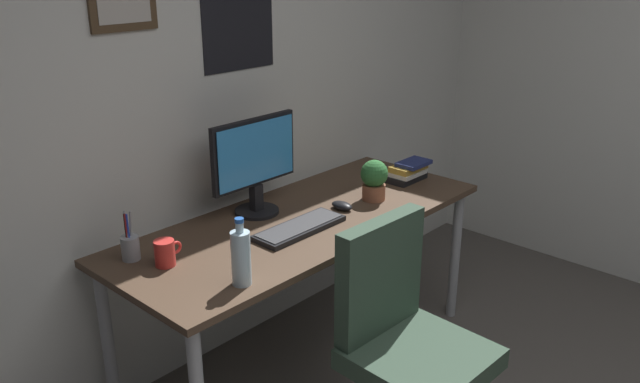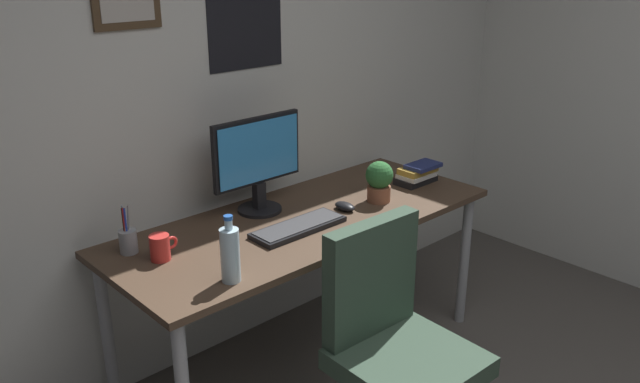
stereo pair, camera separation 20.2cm
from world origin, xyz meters
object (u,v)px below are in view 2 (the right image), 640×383
Objects in this scene: pen_cup at (128,240)px; book_stack_left at (418,174)px; water_bottle at (230,254)px; office_chair at (393,338)px; potted_plant at (379,180)px; keyboard at (298,227)px; monitor at (258,161)px; computer_mouse at (345,206)px; coffee_mug_near at (160,247)px.

pen_cup is 0.94× the size of book_stack_left.
water_bottle is 1.32m from book_stack_left.
water_bottle is at bearing -171.10° from book_stack_left.
potted_plant is (0.56, 0.59, 0.32)m from office_chair.
keyboard is 0.69m from pen_cup.
water_bottle reaches higher than potted_plant.
office_chair is 0.67m from water_bottle.
office_chair is 3.76× the size of water_bottle.
potted_plant reaches higher than keyboard.
potted_plant is 0.91× the size of book_stack_left.
keyboard is at bearing -24.34° from pen_cup.
monitor is 1.07× the size of keyboard.
computer_mouse is 0.95× the size of coffee_mug_near.
keyboard is 0.51m from potted_plant.
monitor is at bearing 43.44° from water_bottle.
monitor is 0.88m from book_stack_left.
keyboard is at bearing -92.08° from monitor.
potted_plant reaches higher than book_stack_left.
office_chair is 2.21× the size of keyboard.
pen_cup is (-1.13, 0.29, -0.05)m from potted_plant.
monitor is 0.58m from potted_plant.
water_bottle reaches higher than computer_mouse.
pen_cup is at bearing 122.59° from office_chair.
book_stack_left is (1.30, 0.20, -0.06)m from water_bottle.
water_bottle is (-0.77, -0.20, 0.09)m from computer_mouse.
office_chair is 0.94m from coffee_mug_near.
coffee_mug_near is 1.40m from book_stack_left.
potted_plant is at bearing -14.49° from pen_cup.
coffee_mug_near is 0.54× the size of book_stack_left.
water_bottle reaches higher than pen_cup.
office_chair is 2.07× the size of monitor.
pen_cup is at bearing 179.69° from monitor.
water_bottle is 1.26× the size of pen_cup.
water_bottle is at bearing -165.70° from computer_mouse.
water_bottle is at bearing 133.68° from office_chair.
office_chair is at bearing -94.98° from monitor.
pen_cup is at bearing 164.23° from computer_mouse.
monitor is 1.82× the size of water_bottle.
coffee_mug_near is (-0.10, 0.32, -0.06)m from water_bottle.
water_bottle is 1.29× the size of potted_plant.
monitor is 0.67m from pen_cup.
keyboard is 0.59m from coffee_mug_near.
monitor is at bearing 13.11° from coffee_mug_near.
coffee_mug_near is at bearing 123.98° from office_chair.
monitor reaches higher than pen_cup.
potted_plant is at bearing -0.69° from keyboard.
keyboard is 1.70× the size of water_bottle.
water_bottle is (-0.47, -0.17, 0.09)m from keyboard.
monitor reaches higher than computer_mouse.
potted_plant is at bearing -8.19° from coffee_mug_near.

